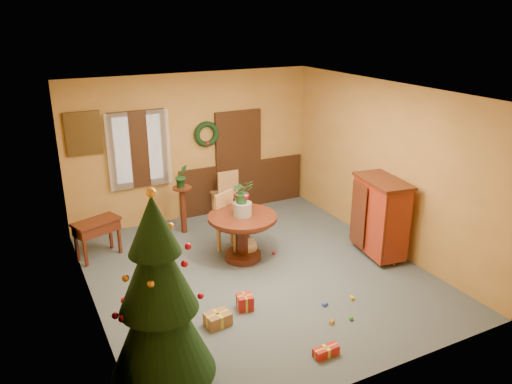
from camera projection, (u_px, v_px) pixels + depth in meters
room_envelope at (205, 163)px, 10.02m from camera, size 5.50×5.50×5.50m
dining_table at (243, 229)px, 8.33m from camera, size 1.16×1.16×0.80m
urn at (242, 209)px, 8.21m from camera, size 0.31×0.31×0.23m
centerpiece_plant at (242, 191)px, 8.10m from camera, size 0.35×0.31×0.39m
chair_near at (230, 220)px, 8.66m from camera, size 0.61×0.61×1.05m
chair_far at (226, 192)px, 10.07m from camera, size 0.45×0.45×1.01m
guitar at (248, 235)px, 8.41m from camera, size 0.38×0.56×0.82m
plant_stand at (183, 204)px, 9.35m from camera, size 0.35×0.35×0.91m
stand_plant at (181, 176)px, 9.16m from camera, size 0.27×0.23×0.44m
christmas_tree at (159, 300)px, 5.23m from camera, size 1.15×1.15×2.38m
writing_desk at (97, 230)px, 8.40m from camera, size 0.85×0.63×0.68m
sideboard at (380, 215)px, 8.40m from camera, size 0.71×1.14×1.38m
gift_a at (218, 319)px, 6.69m from camera, size 0.36×0.28×0.18m
gift_b at (245, 302)px, 7.05m from camera, size 0.25×0.25×0.22m
gift_c at (198, 363)px, 5.89m from camera, size 0.31×0.29×0.14m
gift_d at (326, 351)px, 6.11m from camera, size 0.33×0.15×0.12m
toy_a at (325, 304)px, 7.14m from camera, size 0.09×0.07×0.05m
toy_b at (351, 318)px, 6.81m from camera, size 0.06×0.06×0.06m
toy_c at (352, 298)px, 7.30m from camera, size 0.06×0.09×0.05m
toy_d at (274, 253)px, 8.66m from camera, size 0.06×0.06×0.06m
toy_e at (332, 322)px, 6.74m from camera, size 0.09×0.09×0.05m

